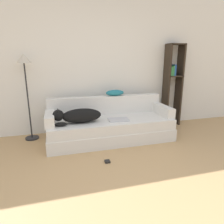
# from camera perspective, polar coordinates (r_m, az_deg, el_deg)

# --- Properties ---
(ground_plane) EXTENTS (20.00, 20.00, 0.00)m
(ground_plane) POSITION_cam_1_polar(r_m,az_deg,el_deg) (2.13, 9.76, -28.35)
(ground_plane) COLOR tan
(wall_back) EXTENTS (7.99, 0.06, 2.70)m
(wall_back) POSITION_cam_1_polar(r_m,az_deg,el_deg) (4.10, -5.71, 13.46)
(wall_back) COLOR silver
(wall_back) RESTS_ON ground_plane
(couch) EXTENTS (2.24, 0.83, 0.40)m
(couch) POSITION_cam_1_polar(r_m,az_deg,el_deg) (3.68, -0.40, -4.99)
(couch) COLOR silver
(couch) RESTS_ON ground_plane
(couch_backrest) EXTENTS (2.20, 0.15, 0.35)m
(couch_backrest) POSITION_cam_1_polar(r_m,az_deg,el_deg) (3.89, -1.75, 2.00)
(couch_backrest) COLOR silver
(couch_backrest) RESTS_ON couch
(couch_arm_left) EXTENTS (0.15, 0.64, 0.18)m
(couch_arm_left) POSITION_cam_1_polar(r_m,az_deg,el_deg) (3.47, -17.34, -1.80)
(couch_arm_left) COLOR silver
(couch_arm_left) RESTS_ON couch
(couch_arm_right) EXTENTS (0.15, 0.64, 0.18)m
(couch_arm_right) POSITION_cam_1_polar(r_m,az_deg,el_deg) (3.98, 14.34, 0.53)
(couch_arm_right) COLOR silver
(couch_arm_right) RESTS_ON couch
(dog) EXTENTS (0.81, 0.29, 0.27)m
(dog) POSITION_cam_1_polar(r_m,az_deg,el_deg) (3.39, -9.65, -1.05)
(dog) COLOR black
(dog) RESTS_ON couch
(laptop) EXTENTS (0.37, 0.26, 0.02)m
(laptop) POSITION_cam_1_polar(r_m,az_deg,el_deg) (3.53, 1.87, -2.16)
(laptop) COLOR #B7B7BC
(laptop) RESTS_ON couch
(throw_pillow) EXTENTS (0.36, 0.19, 0.11)m
(throw_pillow) POSITION_cam_1_polar(r_m,az_deg,el_deg) (3.89, 0.83, 5.52)
(throw_pillow) COLOR teal
(throw_pillow) RESTS_ON couch_backrest
(bookshelf) EXTENTS (0.36, 0.26, 1.76)m
(bookshelf) POSITION_cam_1_polar(r_m,az_deg,el_deg) (4.60, 16.96, 8.29)
(bookshelf) COLOR #2D2319
(bookshelf) RESTS_ON ground_plane
(floor_lamp) EXTENTS (0.25, 0.25, 1.55)m
(floor_lamp) POSITION_cam_1_polar(r_m,az_deg,el_deg) (3.82, -23.62, 10.47)
(floor_lamp) COLOR #232326
(floor_lamp) RESTS_ON ground_plane
(power_adapter) EXTENTS (0.08, 0.08, 0.03)m
(power_adapter) POSITION_cam_1_polar(r_m,az_deg,el_deg) (2.98, -1.34, -13.92)
(power_adapter) COLOR black
(power_adapter) RESTS_ON ground_plane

